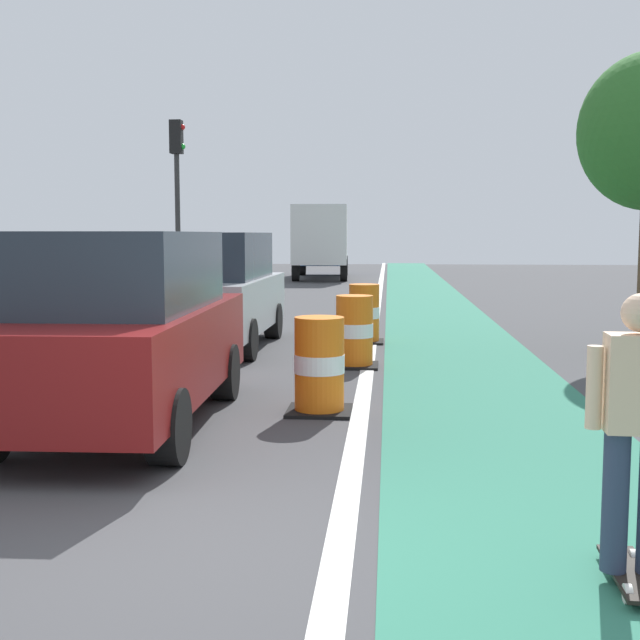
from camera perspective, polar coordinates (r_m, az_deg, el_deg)
ground_plane at (r=5.41m, az=-8.75°, el=-15.97°), size 100.00×100.00×0.00m
bike_lane_strip at (r=17.03m, az=8.77°, el=-0.85°), size 2.50×80.00×0.01m
lane_divider_stripe at (r=16.99m, az=3.72°, el=-0.80°), size 0.20×80.00×0.01m
skateboarder_on_lane at (r=5.01m, az=21.15°, el=-7.14°), size 0.57×0.81×1.69m
parked_suv_nearest at (r=8.79m, az=-13.58°, el=-0.57°), size 2.01×4.65×2.04m
parked_suv_second at (r=14.58m, az=-7.32°, el=2.10°), size 1.96×4.62×2.04m
traffic_barrel_front at (r=9.24m, az=-0.05°, el=-3.24°), size 0.73×0.73×1.09m
traffic_barrel_mid at (r=12.45m, az=2.41°, el=-0.85°), size 0.73×0.73×1.09m
traffic_barrel_back at (r=15.23m, az=3.09°, el=0.41°), size 0.73×0.73×1.09m
delivery_truck_down_block at (r=37.25m, az=0.11°, el=5.75°), size 2.65×7.70×3.23m
traffic_light_corner at (r=23.12m, az=-9.90°, el=9.60°), size 0.41×0.32×5.10m
pedestrian_crossing at (r=14.35m, az=-18.17°, el=1.10°), size 0.34×0.20×1.61m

